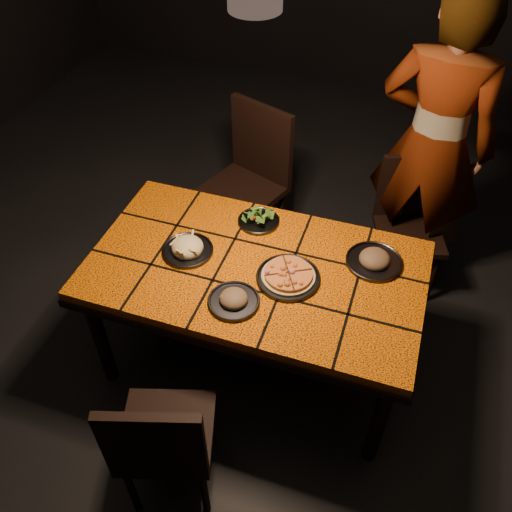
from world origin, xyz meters
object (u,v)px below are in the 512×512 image
(dining_table, at_px, (255,278))
(diner, at_px, (433,146))
(chair_far_right, at_px, (409,216))
(plate_pizza, at_px, (288,276))
(plate_pasta, at_px, (188,248))
(chair_near, at_px, (162,441))
(chair_far_left, at_px, (251,173))

(dining_table, distance_m, diner, 1.28)
(chair_far_right, distance_m, diner, 0.45)
(plate_pizza, distance_m, plate_pasta, 0.52)
(plate_pizza, bearing_deg, chair_near, -109.50)
(chair_near, xyz_separation_m, chair_far_right, (0.78, 1.78, -0.01))
(chair_near, xyz_separation_m, chair_far_left, (-0.23, 1.78, 0.07))
(chair_far_left, bearing_deg, chair_far_right, 20.49)
(diner, bearing_deg, dining_table, 66.15)
(dining_table, xyz_separation_m, plate_pizza, (0.17, -0.03, 0.10))
(chair_near, relative_size, plate_pasta, 3.47)
(dining_table, bearing_deg, chair_near, -97.92)
(dining_table, relative_size, diner, 0.88)
(chair_far_right, height_order, diner, diner)
(chair_far_left, xyz_separation_m, plate_pasta, (0.00, -0.95, 0.20))
(dining_table, xyz_separation_m, plate_pasta, (-0.35, -0.01, 0.10))
(dining_table, xyz_separation_m, chair_far_right, (0.66, 0.94, -0.18))
(chair_far_left, relative_size, plate_pizza, 2.92)
(dining_table, height_order, plate_pizza, plate_pizza)
(dining_table, relative_size, chair_far_right, 1.90)
(diner, bearing_deg, plate_pasta, 55.12)
(chair_near, bearing_deg, chair_far_left, -99.89)
(chair_far_left, height_order, diner, diner)
(chair_far_right, bearing_deg, dining_table, -142.94)
(chair_near, height_order, diner, diner)
(chair_far_left, xyz_separation_m, plate_pizza, (0.52, -0.96, 0.19))
(chair_far_right, xyz_separation_m, plate_pasta, (-1.01, -0.95, 0.28))
(dining_table, relative_size, plate_pizza, 4.72)
(chair_near, relative_size, chair_far_left, 0.88)
(plate_pizza, xyz_separation_m, plate_pasta, (-0.52, 0.02, 0.00))
(dining_table, bearing_deg, plate_pizza, -9.43)
(chair_near, bearing_deg, plate_pasta, -91.88)
(diner, height_order, plate_pizza, diner)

